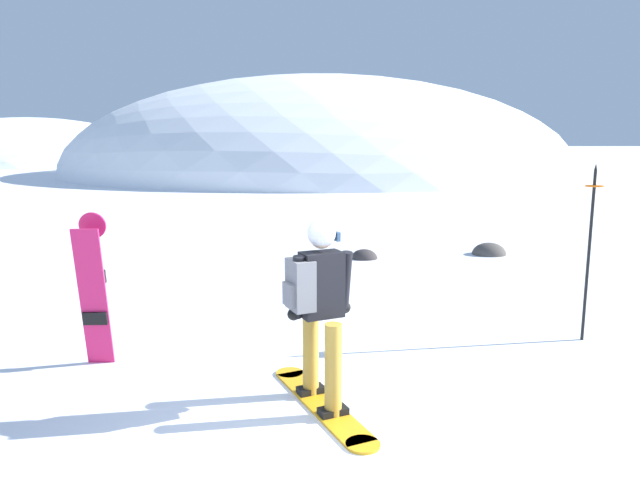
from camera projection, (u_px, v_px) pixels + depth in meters
name	position (u px, v px, depth m)	size (l,w,h in m)	color
ground_plane	(339.00, 449.00, 4.57)	(300.00, 300.00, 0.00)	white
ridge_peak_main	(318.00, 173.00, 40.06)	(33.48, 30.13, 12.83)	white
ridge_peak_far	(32.00, 164.00, 53.63)	(23.33, 21.00, 8.32)	white
snowboarder_main	(318.00, 309.00, 5.14)	(0.89, 1.71, 1.71)	orange
spare_snowboard	(93.00, 290.00, 6.09)	(0.28, 0.29, 1.64)	#D11E5B
piste_marker_near	(590.00, 242.00, 6.83)	(0.20, 0.20, 2.11)	black
rock_dark	(489.00, 254.00, 12.15)	(0.70, 0.60, 0.49)	#4C4742
rock_mid	(364.00, 258.00, 11.74)	(0.54, 0.46, 0.38)	#383333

